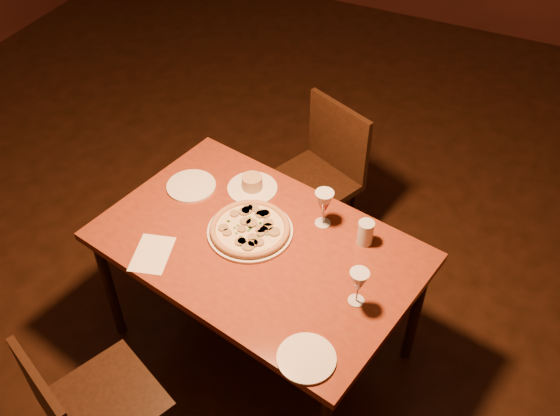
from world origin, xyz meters
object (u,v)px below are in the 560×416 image
at_px(dining_table, 258,254).
at_px(chair_near, 89,407).
at_px(chair_far, 320,173).
at_px(pizza_plate, 250,229).

distance_m(dining_table, chair_near, 0.86).
distance_m(chair_near, chair_far, 1.58).
height_order(dining_table, chair_near, chair_near).
relative_size(dining_table, chair_far, 1.73).
bearing_deg(dining_table, chair_far, 104.38).
bearing_deg(dining_table, pizza_plate, 154.79).
bearing_deg(pizza_plate, chair_near, -106.24).
height_order(chair_far, pizza_plate, chair_far).
xyz_separation_m(dining_table, pizza_plate, (-0.06, 0.04, 0.08)).
xyz_separation_m(dining_table, chair_near, (-0.30, -0.79, -0.19)).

